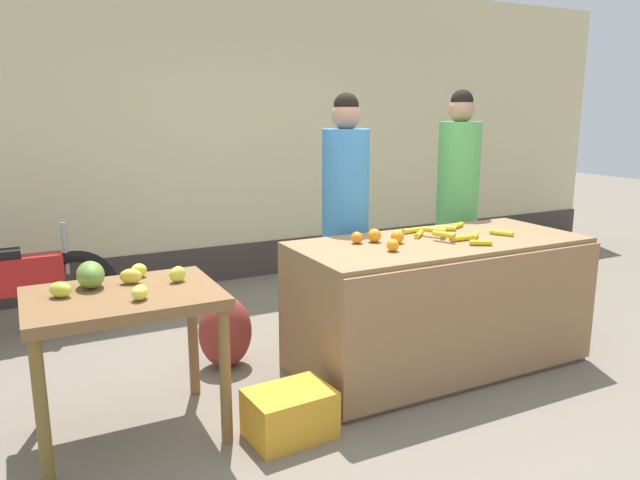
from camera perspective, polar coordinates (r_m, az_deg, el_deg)
ground_plane at (r=4.02m, az=4.70°, el=-12.90°), size 24.00×24.00×0.00m
market_wall_back at (r=6.15m, az=-8.83°, el=9.67°), size 9.87×0.23×2.95m
fruit_stall_counter at (r=4.14m, az=11.16°, el=-5.90°), size 1.96×0.88×0.87m
side_table_wooden at (r=3.28m, az=-18.05°, el=-6.61°), size 0.96×0.71×0.79m
banana_bunch_pile at (r=4.15m, az=12.41°, el=0.66°), size 0.65×0.62×0.07m
orange_pile at (r=3.83m, az=5.78°, el=0.17°), size 0.31×0.36×0.09m
mango_papaya_pile at (r=3.34m, az=-19.63°, el=-3.35°), size 0.72×0.53×0.14m
vendor_woman_blue_shirt at (r=4.39m, az=2.40°, el=1.93°), size 0.34×0.34×1.83m
vendor_woman_green_shirt at (r=5.09m, az=12.84°, el=3.30°), size 0.34×0.34×1.86m
parked_motorcycle at (r=5.02m, az=-27.58°, el=-4.25°), size 1.60×0.18×0.88m
produce_crate at (r=3.32m, az=-2.88°, el=-16.09°), size 0.46×0.35×0.26m
produce_sack at (r=4.14m, az=-8.96°, el=-8.58°), size 0.37×0.31×0.49m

